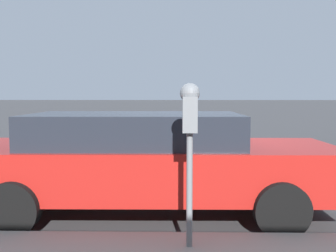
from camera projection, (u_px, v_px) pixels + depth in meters
name	position (u px, v px, depth m)	size (l,w,h in m)	color
ground_plane	(190.00, 193.00, 6.43)	(220.00, 220.00, 0.00)	#424244
parking_meter	(190.00, 122.00, 3.74)	(0.21, 0.19, 1.59)	gray
car_red	(147.00, 160.00, 5.29)	(2.02, 4.95, 1.36)	#B21E19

